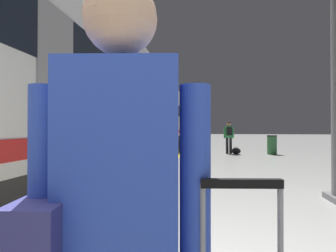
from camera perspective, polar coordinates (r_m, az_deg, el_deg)
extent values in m
cube|color=yellow|center=(10.63, 0.69, -7.14)|extent=(0.36, 80.00, 0.01)
cube|color=slate|center=(10.68, -1.23, -7.11)|extent=(0.68, 80.00, 0.01)
cube|color=#38383D|center=(8.99, -15.13, -6.12)|extent=(2.67, 29.78, 0.70)
cube|color=white|center=(8.99, -15.11, 5.37)|extent=(2.90, 31.02, 2.90)
cylinder|color=white|center=(9.24, -15.09, 14.04)|extent=(2.84, 30.40, 2.84)
cube|color=black|center=(9.04, -15.10, 7.58)|extent=(2.93, 29.16, 0.80)
cube|color=red|center=(8.95, -15.12, -1.98)|extent=(2.94, 30.40, 0.24)
cone|color=white|center=(25.29, 0.04, 1.02)|extent=(2.75, 2.60, 2.75)
cube|color=gray|center=(4.18, -21.85, 8.71)|extent=(0.02, 0.90, 2.00)
cube|color=gray|center=(15.36, 0.33, 1.99)|extent=(0.02, 0.90, 2.00)
cube|color=blue|center=(0.83, -9.81, -7.68)|extent=(0.36, 0.24, 0.60)
cylinder|color=blue|center=(0.82, 5.59, -11.34)|extent=(0.09, 0.09, 0.56)
cylinder|color=blue|center=(0.90, -24.03, -10.33)|extent=(0.09, 0.09, 0.56)
sphere|color=tan|center=(0.88, -9.77, 20.91)|extent=(0.22, 0.22, 0.22)
sphere|color=black|center=(0.89, -9.76, 22.40)|extent=(0.20, 0.20, 0.20)
cube|color=navy|center=(0.91, -23.43, -19.92)|extent=(0.17, 0.29, 0.22)
cube|color=black|center=(0.79, 14.82, -11.32)|extent=(0.22, 0.05, 0.02)
cylinder|color=black|center=(13.86, 12.05, -3.97)|extent=(0.13, 0.13, 0.78)
cylinder|color=black|center=(13.89, 12.73, -3.96)|extent=(0.13, 0.13, 0.78)
cube|color=#338C4C|center=(13.85, 12.38, -1.19)|extent=(0.34, 0.22, 0.56)
cylinder|color=#338C4C|center=(13.82, 11.54, -1.38)|extent=(0.08, 0.08, 0.52)
cylinder|color=#338C4C|center=(13.90, 13.21, -1.37)|extent=(0.08, 0.08, 0.52)
sphere|color=#A37556|center=(13.85, 12.38, 0.47)|extent=(0.21, 0.21, 0.21)
sphere|color=black|center=(13.85, 12.38, 0.57)|extent=(0.19, 0.19, 0.19)
cube|color=black|center=(13.71, 12.49, -1.11)|extent=(0.25, 0.16, 0.37)
ellipsoid|color=black|center=(13.71, 13.80, -5.01)|extent=(0.44, 0.26, 0.30)
torus|color=black|center=(13.70, 13.80, -4.60)|extent=(0.22, 0.02, 0.22)
cylinder|color=#2D6638|center=(14.09, 20.57, -3.75)|extent=(0.44, 0.44, 0.85)
cylinder|color=#262628|center=(14.07, 20.57, -1.90)|extent=(0.46, 0.46, 0.06)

